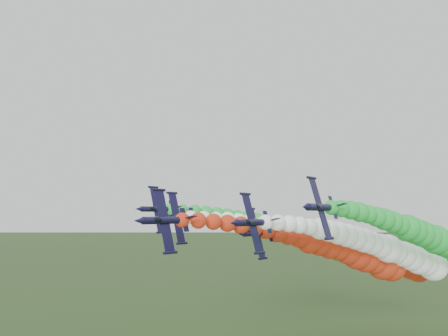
{
  "coord_description": "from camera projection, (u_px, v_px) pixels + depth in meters",
  "views": [
    {
      "loc": [
        51.41,
        -57.39,
        41.51
      ],
      "look_at": [
        -0.76,
        9.07,
        50.47
      ],
      "focal_mm": 35.0,
      "sensor_mm": 36.0,
      "label": 1
    }
  ],
  "objects": [
    {
      "name": "jet_lead",
      "position": [
        352.0,
        254.0,
        116.86
      ],
      "size": [
        16.42,
        94.04,
        24.13
      ],
      "rotation": [
        0.0,
        1.29,
        0.0
      ],
      "color": "#141135",
      "rests_on": "ground"
    },
    {
      "name": "jet_inner_left",
      "position": [
        331.0,
        246.0,
        132.63
      ],
      "size": [
        16.23,
        93.85,
        23.94
      ],
      "rotation": [
        0.0,
        1.29,
        0.0
      ],
      "color": "#141135",
      "rests_on": "ground"
    },
    {
      "name": "jet_inner_right",
      "position": [
        396.0,
        252.0,
        119.99
      ],
      "size": [
        16.5,
        94.13,
        24.21
      ],
      "rotation": [
        0.0,
        1.29,
        0.0
      ],
      "color": "#141135",
      "rests_on": "ground"
    },
    {
      "name": "jet_outer_left",
      "position": [
        311.0,
        240.0,
        143.67
      ],
      "size": [
        16.57,
        94.2,
        24.28
      ],
      "rotation": [
        0.0,
        1.29,
        0.0
      ],
      "color": "#141135",
      "rests_on": "ground"
    },
    {
      "name": "jet_outer_right",
      "position": [
        442.0,
        243.0,
        116.79
      ],
      "size": [
        16.06,
        93.68,
        23.77
      ],
      "rotation": [
        0.0,
        1.29,
        0.0
      ],
      "color": "#141135",
      "rests_on": "ground"
    },
    {
      "name": "jet_trail",
      "position": [
        386.0,
        257.0,
        136.07
      ],
      "size": [
        16.75,
        94.38,
        24.46
      ],
      "rotation": [
        0.0,
        1.29,
        0.0
      ],
      "color": "#141135",
      "rests_on": "ground"
    }
  ]
}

